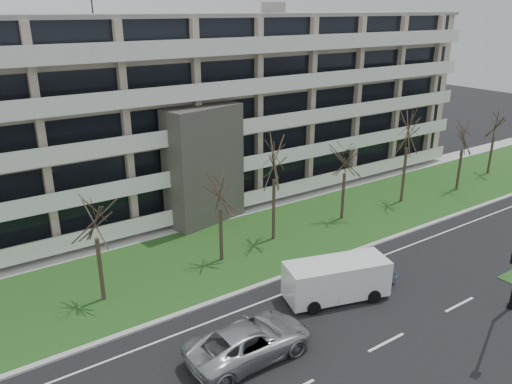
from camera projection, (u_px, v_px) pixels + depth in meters
ground at (386, 342)px, 24.86m from camera, size 160.00×160.00×0.00m
grass_verge at (244, 246)px, 34.92m from camera, size 90.00×10.00×0.06m
curb at (288, 275)px, 31.04m from camera, size 90.00×0.35×0.12m
sidewalk at (206, 220)px, 39.17m from camera, size 90.00×2.00×0.08m
lane_edge_line at (303, 286)px, 29.89m from camera, size 90.00×0.12×0.01m
apartment_building at (163, 110)px, 41.83m from camera, size 60.50×15.10×18.75m
silver_pickup at (250, 341)px, 23.57m from camera, size 6.31×2.97×1.74m
blue_sedan at (359, 278)px, 29.24m from camera, size 4.75×1.66×1.56m
white_van at (338, 276)px, 28.26m from camera, size 6.28×3.77×2.29m
tree_2 at (94, 213)px, 26.65m from camera, size 3.45×3.45×6.91m
tree_3 at (220, 189)px, 31.25m from camera, size 3.23×3.23×6.46m
tree_4 at (274, 155)px, 33.79m from camera, size 4.06×4.06×8.12m
tree_5 at (346, 155)px, 37.64m from camera, size 3.37×3.37×6.74m
tree_6 at (409, 126)px, 40.64m from camera, size 4.28×4.28×8.56m
tree_7 at (464, 134)px, 43.91m from camera, size 3.38×3.38×6.76m
tree_8 at (496, 121)px, 48.33m from camera, size 3.45×3.45×6.90m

